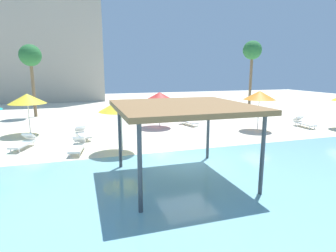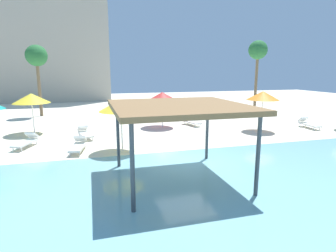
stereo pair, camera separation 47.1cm
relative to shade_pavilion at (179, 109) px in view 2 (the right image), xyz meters
name	(u,v)px [view 2 (the right image)]	position (x,y,z in m)	size (l,w,h in m)	color
ground_plane	(186,161)	(1.06, 2.13, -2.79)	(80.00, 80.00, 0.00)	beige
lagoon_water	(245,215)	(1.06, -3.12, -2.77)	(44.00, 13.50, 0.04)	#7AB7C1
shade_pavilion	(179,109)	(0.00, 0.00, 0.00)	(4.85, 4.85, 2.96)	#42474C
beach_umbrella_yellow_0	(31,98)	(-6.90, 10.47, -0.43)	(2.37, 2.37, 2.70)	silver
beach_umbrella_red_1	(162,97)	(2.02, 10.27, -0.52)	(2.43, 2.43, 2.61)	silver
beach_umbrella_yellow_3	(121,105)	(-1.64, 4.58, -0.36)	(2.28, 2.28, 2.75)	silver
beach_umbrella_orange_4	(263,96)	(8.43, 7.11, -0.33)	(2.23, 2.23, 2.78)	silver
lounge_chair_0	(27,141)	(-6.67, 6.81, -2.46)	(1.22, 1.99, 0.74)	white
lounge_chair_1	(308,123)	(12.31, 6.93, -2.46)	(0.68, 1.92, 0.74)	white
lounge_chair_2	(191,121)	(4.30, 10.29, -2.46)	(1.08, 1.99, 0.74)	white
lounge_chair_3	(78,145)	(-3.88, 5.14, -2.46)	(0.91, 1.97, 0.74)	white
lounge_chair_4	(85,133)	(-3.58, 8.09, -2.46)	(1.04, 1.98, 0.74)	white
palm_tree_1	(37,57)	(-7.58, 18.20, 2.54)	(1.90, 1.90, 6.44)	brown
palm_tree_2	(258,52)	(13.49, 15.82, 3.21)	(1.90, 1.90, 7.16)	brown
hotel_block_0	(44,32)	(-8.85, 34.49, 6.68)	(17.09, 10.25, 18.95)	#B2A893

